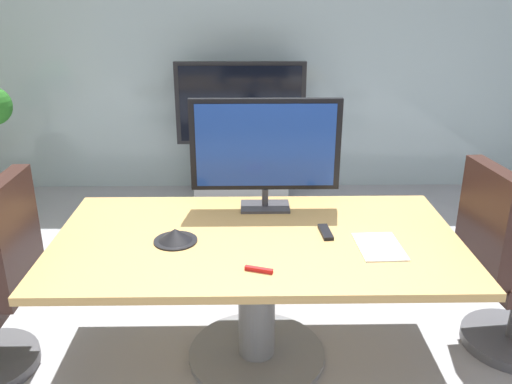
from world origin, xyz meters
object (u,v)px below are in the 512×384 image
tv_monitor (265,148)px  wall_display_unit (241,154)px  remote_control (326,232)px  office_chair_right (508,276)px  conference_table (257,268)px  conference_phone (175,236)px

tv_monitor → wall_display_unit: bearing=94.6°
wall_display_unit → remote_control: bearing=-79.0°
office_chair_right → remote_control: bearing=85.7°
remote_control → office_chair_right: bearing=-2.6°
conference_table → wall_display_unit: bearing=92.6°
office_chair_right → tv_monitor: (-1.32, 0.32, 0.64)m
conference_table → conference_phone: conference_phone is taller
conference_table → office_chair_right: size_ratio=1.90×
office_chair_right → remote_control: (-1.02, -0.03, 0.29)m
office_chair_right → remote_control: 1.06m
conference_table → wall_display_unit: 2.45m
office_chair_right → wall_display_unit: (-1.49, 2.37, -0.01)m
conference_phone → remote_control: conference_phone is taller
wall_display_unit → remote_control: size_ratio=7.71×
office_chair_right → conference_phone: bearing=87.5°
conference_table → tv_monitor: bearing=82.0°
tv_monitor → remote_control: tv_monitor is taller
wall_display_unit → conference_table: bearing=-87.4°
conference_phone → remote_control: bearing=5.9°
office_chair_right → remote_control: office_chair_right is taller
conference_table → office_chair_right: bearing=2.8°
remote_control → conference_table: bearing=-179.3°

